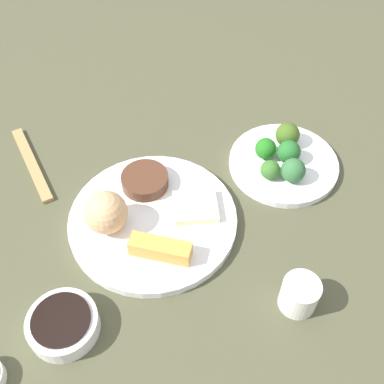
# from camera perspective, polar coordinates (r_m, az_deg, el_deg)

# --- Properties ---
(tabletop) EXTENTS (2.20, 2.20, 0.02)m
(tabletop) POSITION_cam_1_polar(r_m,az_deg,el_deg) (0.83, -6.52, -5.18)
(tabletop) COLOR #474730
(tabletop) RESTS_ON ground
(main_plate) EXTENTS (0.29, 0.29, 0.02)m
(main_plate) POSITION_cam_1_polar(r_m,az_deg,el_deg) (0.82, -4.77, -3.39)
(main_plate) COLOR white
(main_plate) RESTS_ON tabletop
(rice_scoop) EXTENTS (0.07, 0.07, 0.07)m
(rice_scoop) POSITION_cam_1_polar(r_m,az_deg,el_deg) (0.78, -10.44, -2.46)
(rice_scoop) COLOR tan
(rice_scoop) RESTS_ON main_plate
(spring_roll) EXTENTS (0.10, 0.03, 0.03)m
(spring_roll) POSITION_cam_1_polar(r_m,az_deg,el_deg) (0.76, -3.87, -6.90)
(spring_roll) COLOR gold
(spring_roll) RESTS_ON main_plate
(crab_rangoon_wonton) EXTENTS (0.09, 0.09, 0.01)m
(crab_rangoon_wonton) POSITION_cam_1_polar(r_m,az_deg,el_deg) (0.81, 0.42, -1.82)
(crab_rangoon_wonton) COLOR beige
(crab_rangoon_wonton) RESTS_ON main_plate
(stir_fry_heap) EXTENTS (0.09, 0.09, 0.02)m
(stir_fry_heap) POSITION_cam_1_polar(r_m,az_deg,el_deg) (0.85, -5.74, 1.42)
(stir_fry_heap) COLOR #4F2E1E
(stir_fry_heap) RESTS_ON main_plate
(broccoli_plate) EXTENTS (0.21, 0.21, 0.01)m
(broccoli_plate) POSITION_cam_1_polar(r_m,az_deg,el_deg) (0.92, 11.03, 3.41)
(broccoli_plate) COLOR white
(broccoli_plate) RESTS_ON tabletop
(broccoli_floret_0) EXTENTS (0.04, 0.04, 0.04)m
(broccoli_floret_0) POSITION_cam_1_polar(r_m,az_deg,el_deg) (0.87, 9.49, 2.69)
(broccoli_floret_0) COLOR #346727
(broccoli_floret_0) RESTS_ON broccoli_plate
(broccoli_floret_1) EXTENTS (0.04, 0.04, 0.04)m
(broccoli_floret_1) POSITION_cam_1_polar(r_m,az_deg,el_deg) (0.90, 11.68, 4.79)
(broccoli_floret_1) COLOR #226227
(broccoli_floret_1) RESTS_ON broccoli_plate
(broccoli_floret_2) EXTENTS (0.04, 0.04, 0.04)m
(broccoli_floret_2) POSITION_cam_1_polar(r_m,az_deg,el_deg) (0.90, 8.95, 5.24)
(broccoli_floret_2) COLOR #1F6A1A
(broccoli_floret_2) RESTS_ON broccoli_plate
(broccoli_floret_4) EXTENTS (0.05, 0.05, 0.05)m
(broccoli_floret_4) POSITION_cam_1_polar(r_m,az_deg,el_deg) (0.93, 11.54, 6.85)
(broccoli_floret_4) COLOR #3C5B1D
(broccoli_floret_4) RESTS_ON broccoli_plate
(broccoli_floret_5) EXTENTS (0.05, 0.05, 0.05)m
(broccoli_floret_5) POSITION_cam_1_polar(r_m,az_deg,el_deg) (0.87, 12.20, 2.59)
(broccoli_floret_5) COLOR #306435
(broccoli_floret_5) RESTS_ON broccoli_plate
(soy_sauce_bowl) EXTENTS (0.11, 0.11, 0.03)m
(soy_sauce_bowl) POSITION_cam_1_polar(r_m,az_deg,el_deg) (0.74, -15.37, -15.28)
(soy_sauce_bowl) COLOR white
(soy_sauce_bowl) RESTS_ON tabletop
(soy_sauce_bowl_liquid) EXTENTS (0.09, 0.09, 0.00)m
(soy_sauce_bowl_liquid) POSITION_cam_1_polar(r_m,az_deg,el_deg) (0.72, -15.67, -14.71)
(soy_sauce_bowl_liquid) COLOR black
(soy_sauce_bowl_liquid) RESTS_ON soy_sauce_bowl
(teacup) EXTENTS (0.06, 0.06, 0.06)m
(teacup) POSITION_cam_1_polar(r_m,az_deg,el_deg) (0.74, 12.92, -12.06)
(teacup) COLOR silver
(teacup) RESTS_ON tabletop
(chopsticks_pair) EXTENTS (0.16, 0.17, 0.01)m
(chopsticks_pair) POSITION_cam_1_polar(r_m,az_deg,el_deg) (0.96, -18.92, 3.27)
(chopsticks_pair) COLOR #9D814C
(chopsticks_pair) RESTS_ON tabletop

